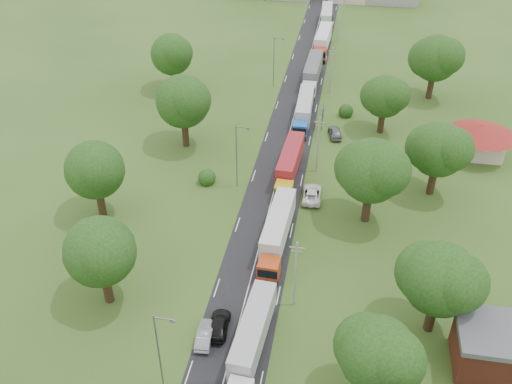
# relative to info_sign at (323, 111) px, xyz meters

# --- Properties ---
(ground) EXTENTS (260.00, 260.00, 0.00)m
(ground) POSITION_rel_info_sign_xyz_m (-5.20, -35.00, -3.00)
(ground) COLOR #2F4918
(ground) RESTS_ON ground
(road) EXTENTS (8.00, 200.00, 0.04)m
(road) POSITION_rel_info_sign_xyz_m (-5.20, -15.00, -3.00)
(road) COLOR black
(road) RESTS_ON ground
(info_sign) EXTENTS (0.12, 3.10, 4.10)m
(info_sign) POSITION_rel_info_sign_xyz_m (0.00, 0.00, 0.00)
(info_sign) COLOR slate
(info_sign) RESTS_ON ground
(pole_1) EXTENTS (1.60, 0.24, 9.00)m
(pole_1) POSITION_rel_info_sign_xyz_m (0.30, -42.00, 1.68)
(pole_1) COLOR gray
(pole_1) RESTS_ON ground
(pole_2) EXTENTS (1.60, 0.24, 9.00)m
(pole_2) POSITION_rel_info_sign_xyz_m (0.30, -14.00, 1.68)
(pole_2) COLOR gray
(pole_2) RESTS_ON ground
(pole_3) EXTENTS (1.60, 0.24, 9.00)m
(pole_3) POSITION_rel_info_sign_xyz_m (0.30, 14.00, 1.68)
(pole_3) COLOR gray
(pole_3) RESTS_ON ground
(pole_4) EXTENTS (1.60, 0.24, 9.00)m
(pole_4) POSITION_rel_info_sign_xyz_m (0.30, 42.00, 1.68)
(pole_4) COLOR gray
(pole_4) RESTS_ON ground
(lamp_0) EXTENTS (2.03, 0.22, 10.00)m
(lamp_0) POSITION_rel_info_sign_xyz_m (-10.55, -55.00, 2.55)
(lamp_0) COLOR slate
(lamp_0) RESTS_ON ground
(lamp_1) EXTENTS (2.03, 0.22, 10.00)m
(lamp_1) POSITION_rel_info_sign_xyz_m (-10.55, -20.00, 2.55)
(lamp_1) COLOR slate
(lamp_1) RESTS_ON ground
(lamp_2) EXTENTS (2.03, 0.22, 10.00)m
(lamp_2) POSITION_rel_info_sign_xyz_m (-10.55, 15.00, 2.55)
(lamp_2) COLOR slate
(lamp_2) RESTS_ON ground
(tree_2) EXTENTS (8.00, 8.00, 10.10)m
(tree_2) POSITION_rel_info_sign_xyz_m (8.79, -52.86, 3.59)
(tree_2) COLOR #382616
(tree_2) RESTS_ON ground
(tree_3) EXTENTS (8.80, 8.80, 11.07)m
(tree_3) POSITION_rel_info_sign_xyz_m (14.79, -42.84, 4.22)
(tree_3) COLOR #382616
(tree_3) RESTS_ON ground
(tree_4) EXTENTS (9.60, 9.60, 12.05)m
(tree_4) POSITION_rel_info_sign_xyz_m (7.79, -24.83, 4.85)
(tree_4) COLOR #382616
(tree_4) RESTS_ON ground
(tree_5) EXTENTS (8.80, 8.80, 11.07)m
(tree_5) POSITION_rel_info_sign_xyz_m (16.79, -16.84, 4.22)
(tree_5) COLOR #382616
(tree_5) RESTS_ON ground
(tree_6) EXTENTS (8.00, 8.00, 10.10)m
(tree_6) POSITION_rel_info_sign_xyz_m (9.79, 0.14, 3.59)
(tree_6) COLOR #382616
(tree_6) RESTS_ON ground
(tree_7) EXTENTS (9.60, 9.60, 12.05)m
(tree_7) POSITION_rel_info_sign_xyz_m (18.79, 15.17, 4.85)
(tree_7) COLOR #382616
(tree_7) RESTS_ON ground
(tree_10) EXTENTS (8.80, 8.80, 11.07)m
(tree_10) POSITION_rel_info_sign_xyz_m (-20.21, -44.84, 4.22)
(tree_10) COLOR #382616
(tree_10) RESTS_ON ground
(tree_11) EXTENTS (8.80, 8.80, 11.07)m
(tree_11) POSITION_rel_info_sign_xyz_m (-27.21, -29.84, 4.22)
(tree_11) COLOR #382616
(tree_11) RESTS_ON ground
(tree_12) EXTENTS (9.60, 9.60, 12.05)m
(tree_12) POSITION_rel_info_sign_xyz_m (-21.21, -9.83, 4.85)
(tree_12) COLOR #382616
(tree_12) RESTS_ON ground
(tree_13) EXTENTS (8.80, 8.80, 11.07)m
(tree_13) POSITION_rel_info_sign_xyz_m (-29.21, 10.16, 4.22)
(tree_13) COLOR #382616
(tree_13) RESTS_ON ground
(house_brick) EXTENTS (8.60, 6.60, 5.20)m
(house_brick) POSITION_rel_info_sign_xyz_m (20.80, -47.00, -0.35)
(house_brick) COLOR maroon
(house_brick) RESTS_ON ground
(house_cream) EXTENTS (10.08, 10.08, 5.80)m
(house_cream) POSITION_rel_info_sign_xyz_m (24.80, -5.00, 0.64)
(house_cream) COLOR #BDB09C
(house_cream) RESTS_ON ground
(truck_0) EXTENTS (3.14, 14.12, 3.90)m
(truck_0) POSITION_rel_info_sign_xyz_m (-3.13, -49.56, -0.93)
(truck_0) COLOR silver
(truck_0) RESTS_ON ground
(truck_1) EXTENTS (3.05, 14.81, 4.10)m
(truck_1) POSITION_rel_info_sign_xyz_m (-3.09, -32.21, -0.83)
(truck_1) COLOR #A93813
(truck_1) RESTS_ON ground
(truck_2) EXTENTS (2.98, 14.45, 3.99)m
(truck_2) POSITION_rel_info_sign_xyz_m (-3.57, -16.24, -0.88)
(truck_2) COLOR gold
(truck_2) RESTS_ON ground
(truck_3) EXTENTS (2.73, 14.25, 3.94)m
(truck_3) POSITION_rel_info_sign_xyz_m (-3.34, 1.78, -0.91)
(truck_3) COLOR #1D5CAF
(truck_3) RESTS_ON ground
(truck_4) EXTENTS (2.87, 15.39, 4.26)m
(truck_4) POSITION_rel_info_sign_xyz_m (-3.43, 17.69, -0.74)
(truck_4) COLOR silver
(truck_4) RESTS_ON ground
(truck_5) EXTENTS (3.06, 15.39, 4.26)m
(truck_5) POSITION_rel_info_sign_xyz_m (-2.83, 35.72, -0.74)
(truck_5) COLOR #9D2B18
(truck_5) RESTS_ON ground
(truck_6) EXTENTS (3.07, 14.58, 4.03)m
(truck_6) POSITION_rel_info_sign_xyz_m (-3.32, 52.62, -0.86)
(truck_6) COLOR #266738
(truck_6) RESTS_ON ground
(car_lane_mid) EXTENTS (1.84, 4.54, 1.47)m
(car_lane_mid) POSITION_rel_info_sign_xyz_m (-8.20, -48.58, -2.27)
(car_lane_mid) COLOR gray
(car_lane_mid) RESTS_ON ground
(car_lane_rear) EXTENTS (2.28, 5.02, 1.43)m
(car_lane_rear) POSITION_rel_info_sign_xyz_m (-7.08, -47.00, -2.29)
(car_lane_rear) COLOR black
(car_lane_rear) RESTS_ON ground
(car_verge_near) EXTENTS (2.80, 5.68, 1.55)m
(car_verge_near) POSITION_rel_info_sign_xyz_m (0.30, -21.28, -2.23)
(car_verge_near) COLOR white
(car_verge_near) RESTS_ON ground
(car_verge_far) EXTENTS (2.78, 4.90, 1.57)m
(car_verge_far) POSITION_rel_info_sign_xyz_m (2.38, -2.84, -2.22)
(car_verge_far) COLOR slate
(car_verge_far) RESTS_ON ground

